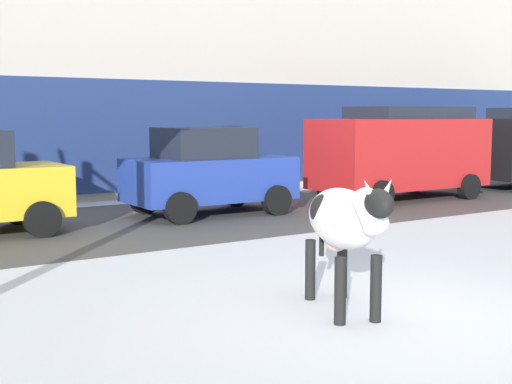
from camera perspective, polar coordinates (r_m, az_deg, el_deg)
name	(u,v)px	position (r m, az deg, el deg)	size (l,w,h in m)	color
ground_plane	(423,323)	(7.35, 13.75, -10.57)	(120.00, 120.00, 0.00)	white
road_strip	(129,223)	(13.68, -10.54, -2.58)	(60.00, 5.60, 0.01)	#514F4C
cow_holstein	(343,221)	(7.41, 7.22, -2.38)	(1.04, 1.92, 1.54)	silver
car_blue_hatchback	(209,171)	(14.58, -3.97, 1.72)	(3.51, 1.94, 1.86)	#233D9E
car_red_van	(401,150)	(17.55, 11.94, 3.43)	(4.61, 2.14, 2.32)	red
pedestrian_near_billboard	(231,161)	(18.40, -2.06, 2.57)	(0.36, 0.24, 1.73)	#282833
pedestrian_by_cars	(227,161)	(18.33, -2.42, 2.55)	(0.36, 0.24, 1.73)	#282833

